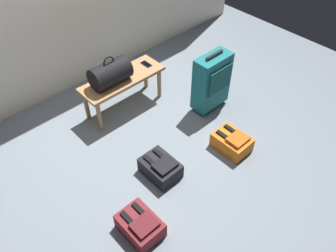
{
  "coord_description": "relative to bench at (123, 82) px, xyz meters",
  "views": [
    {
      "loc": [
        -1.47,
        -1.85,
        2.73
      ],
      "look_at": [
        0.23,
        -0.02,
        0.25
      ],
      "focal_mm": 36.05,
      "sensor_mm": 36.0,
      "label": 1
    }
  ],
  "objects": [
    {
      "name": "backpack_orange",
      "position": [
        0.42,
        -1.31,
        -0.27
      ],
      "size": [
        0.28,
        0.38,
        0.21
      ],
      "color": "orange",
      "rests_on": "ground"
    },
    {
      "name": "backpack_dark",
      "position": [
        -0.37,
        -1.05,
        -0.27
      ],
      "size": [
        0.28,
        0.38,
        0.21
      ],
      "color": "black",
      "rests_on": "ground"
    },
    {
      "name": "bench",
      "position": [
        0.0,
        0.0,
        0.0
      ],
      "size": [
        1.0,
        0.36,
        0.44
      ],
      "color": "#A87A4C",
      "rests_on": "ground"
    },
    {
      "name": "duffel_bag_black",
      "position": [
        -0.15,
        0.0,
        0.2
      ],
      "size": [
        0.44,
        0.26,
        0.34
      ],
      "color": "black",
      "rests_on": "bench"
    },
    {
      "name": "ground_plane",
      "position": [
        -0.26,
        -0.77,
        -0.37
      ],
      "size": [
        6.6,
        6.6,
        0.0
      ],
      "primitive_type": "plane",
      "color": "slate"
    },
    {
      "name": "suitcase_upright_teal",
      "position": [
        0.75,
        -0.69,
        0.01
      ],
      "size": [
        0.44,
        0.24,
        0.75
      ],
      "color": "#14666B",
      "rests_on": "ground"
    },
    {
      "name": "backpack_maroon",
      "position": [
        -0.91,
        -1.4,
        -0.27
      ],
      "size": [
        0.28,
        0.38,
        0.21
      ],
      "color": "maroon",
      "rests_on": "ground"
    },
    {
      "name": "cell_phone",
      "position": [
        0.37,
        0.01,
        0.07
      ],
      "size": [
        0.07,
        0.14,
        0.01
      ],
      "color": "#191E4C",
      "rests_on": "bench"
    }
  ]
}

